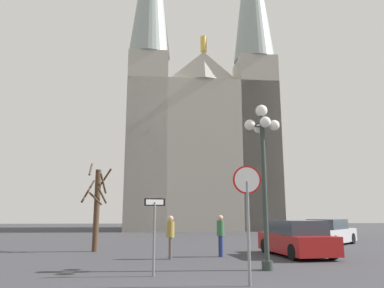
% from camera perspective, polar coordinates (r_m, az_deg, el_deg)
% --- Properties ---
extents(cathedral, '(16.93, 13.52, 39.72)m').
position_cam_1_polar(cathedral, '(42.55, 1.25, 2.83)').
color(cathedral, '#ADA89E').
rests_on(cathedral, ground).
extents(stop_sign, '(0.76, 0.08, 3.07)m').
position_cam_1_polar(stop_sign, '(9.66, 8.83, -8.92)').
color(stop_sign, slate).
rests_on(stop_sign, ground).
extents(one_way_arrow_sign, '(0.62, 0.20, 2.26)m').
position_cam_1_polar(one_way_arrow_sign, '(11.04, -6.03, -12.98)').
color(one_way_arrow_sign, slate).
rests_on(one_way_arrow_sign, ground).
extents(street_lamp, '(1.24, 1.24, 5.58)m').
position_cam_1_polar(street_lamp, '(12.56, 11.25, -1.36)').
color(street_lamp, '#2D3833').
rests_on(street_lamp, ground).
extents(bare_tree, '(1.38, 1.21, 4.34)m').
position_cam_1_polar(bare_tree, '(18.52, -14.95, -9.46)').
color(bare_tree, '#473323').
rests_on(bare_tree, ground).
extents(parked_car_near_silver, '(4.37, 4.41, 1.47)m').
position_cam_1_polar(parked_car_near_silver, '(23.21, 21.02, -13.05)').
color(parked_car_near_silver, '#B7B7BC').
rests_on(parked_car_near_silver, ground).
extents(parked_car_far_red, '(2.36, 4.40, 1.52)m').
position_cam_1_polar(parked_car_far_red, '(16.71, 16.28, -14.35)').
color(parked_car_far_red, maroon).
rests_on(parked_car_far_red, ground).
extents(pedestrian_walking, '(0.32, 0.32, 1.74)m').
position_cam_1_polar(pedestrian_walking, '(15.86, 4.56, -13.69)').
color(pedestrian_walking, navy).
rests_on(pedestrian_walking, ground).
extents(pedestrian_standing, '(0.32, 0.32, 1.72)m').
position_cam_1_polar(pedestrian_standing, '(15.05, -3.46, -13.91)').
color(pedestrian_standing, '#594C47').
rests_on(pedestrian_standing, ground).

